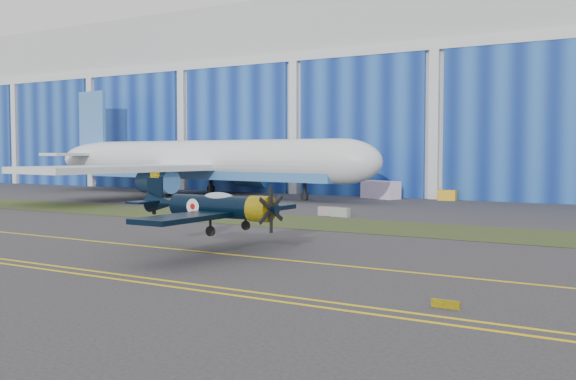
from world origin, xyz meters
The scene contains 13 objects.
ground centered at (0.00, 0.00, 0.00)m, with size 260.00×260.00×0.00m, color #3A383B.
grass_median centered at (0.00, 14.00, 0.02)m, with size 260.00×10.00×0.02m, color #475128.
hangar centered at (0.00, 71.79, 14.96)m, with size 220.00×45.70×30.00m.
taxiway_centreline centered at (0.00, -5.00, 0.01)m, with size 200.00×0.20×0.02m, color yellow.
edge_line_near centered at (0.00, -14.50, 0.01)m, with size 80.00×0.20×0.02m, color yellow.
edge_line_far centered at (0.00, -13.50, 0.01)m, with size 80.00×0.20×0.02m, color yellow.
guard_board_right centered at (22.00, -12.00, 0.17)m, with size 1.20×0.15×0.35m, color yellow.
warbird centered at (4.58, -4.88, 2.93)m, with size 11.51×13.89×4.12m.
jetliner centered at (-31.51, 39.45, 11.45)m, with size 70.90×61.98×22.90m.
shipping_container centered at (-6.47, 46.35, 1.21)m, with size 5.58×2.23×2.42m, color silver.
tug centered at (2.40, 47.81, 0.67)m, with size 2.31×1.44×1.34m, color yellow.
barrier_a centered at (0.68, 20.30, 0.45)m, with size 2.00×0.60×0.90m, color gray.
barrier_b centered at (-0.88, 20.70, 0.45)m, with size 2.00×0.60×0.90m, color gray.
Camera 1 is at (30.66, -38.41, 6.36)m, focal length 42.00 mm.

